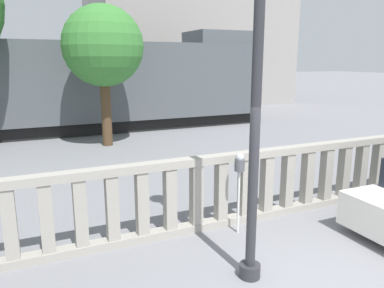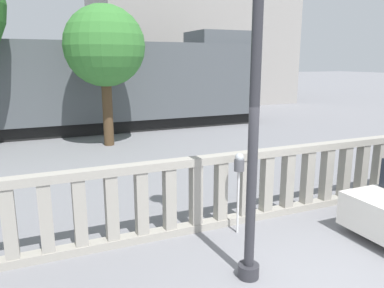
% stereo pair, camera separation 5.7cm
% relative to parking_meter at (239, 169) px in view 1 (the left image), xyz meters
% --- Properties ---
extents(balustrade, '(13.68, 0.24, 1.40)m').
position_rel_parking_meter_xyz_m(balustrade, '(0.12, 0.40, -0.52)').
color(balustrade, '#9E998E').
rests_on(balustrade, ground).
extents(parking_meter, '(0.18, 0.18, 1.51)m').
position_rel_parking_meter_xyz_m(parking_meter, '(0.00, 0.00, 0.00)').
color(parking_meter, silver).
rests_on(parking_meter, ground).
extents(building_block, '(13.56, 8.61, 9.84)m').
position_rel_parking_meter_xyz_m(building_block, '(8.03, 20.92, 3.70)').
color(building_block, gray).
rests_on(building_block, ground).
extents(tree_right, '(2.86, 2.86, 5.02)m').
position_rel_parking_meter_xyz_m(tree_right, '(-0.67, 8.24, 2.33)').
color(tree_right, '#4C3823').
rests_on(tree_right, ground).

